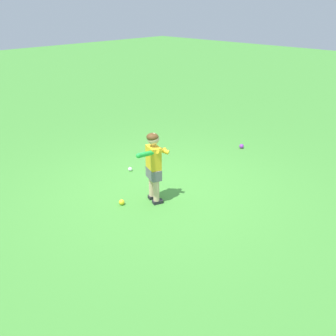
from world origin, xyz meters
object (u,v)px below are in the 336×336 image
object	(u,v)px
child_batter	(154,162)
play_ball_by_bucket	(130,169)
play_ball_far_left	(122,202)
play_ball_far_right	(241,146)

from	to	relation	value
child_batter	play_ball_by_bucket	bearing A→B (deg)	157.01
play_ball_by_bucket	play_ball_far_left	distance (m)	1.21
play_ball_far_left	play_ball_far_right	world-z (taller)	play_ball_far_right
child_batter	play_ball_far_left	bearing A→B (deg)	-123.13
child_batter	play_ball_by_bucket	xyz separation A→B (m)	(-1.11, 0.47, -0.61)
child_batter	play_ball_by_bucket	distance (m)	1.35
child_batter	play_ball_far_right	size ratio (longest dim) A/B	11.73
child_batter	play_ball_far_right	world-z (taller)	child_batter
child_batter	play_ball_by_bucket	size ratio (longest dim) A/B	14.84
play_ball_far_left	play_ball_far_right	size ratio (longest dim) A/B	0.92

